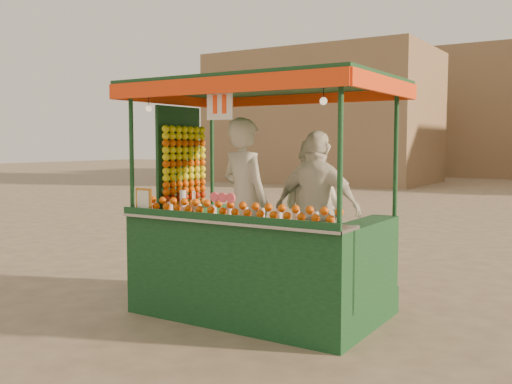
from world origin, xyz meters
The scene contains 6 objects.
ground centered at (0.00, 0.00, 0.00)m, with size 90.00×90.00×0.00m, color brown.
building_left centered at (-9.00, 20.00, 3.00)m, with size 10.00×6.00×6.00m, color #8D6F50.
juice_cart centered at (-0.17, -0.27, 0.79)m, with size 2.68×1.73×2.43m.
vendor_left centered at (-0.30, -0.20, 1.17)m, with size 0.74×0.60×1.78m.
vendor_middle centered at (0.24, 0.33, 1.06)m, with size 0.88×0.77×1.55m.
vendor_right centered at (0.42, 0.08, 1.10)m, with size 0.96×0.40×1.64m.
Camera 1 is at (3.05, -5.34, 1.79)m, focal length 40.98 mm.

